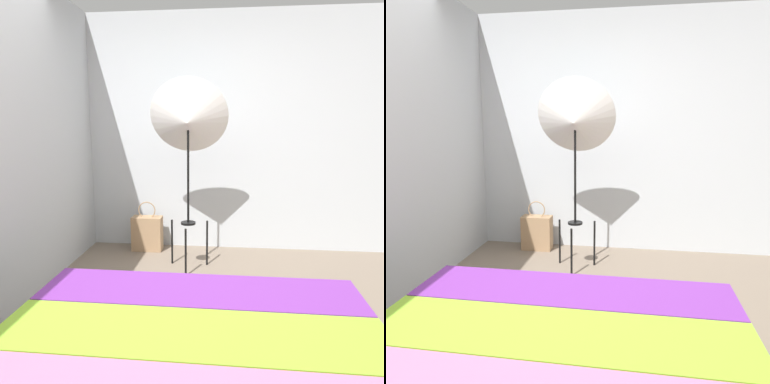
{
  "view_description": "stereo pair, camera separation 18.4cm",
  "coord_description": "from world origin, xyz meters",
  "views": [
    {
      "loc": [
        0.37,
        -2.05,
        1.41
      ],
      "look_at": [
        0.01,
        1.28,
        0.8
      ],
      "focal_mm": 35.0,
      "sensor_mm": 36.0,
      "label": 1
    },
    {
      "loc": [
        0.55,
        -2.03,
        1.41
      ],
      "look_at": [
        0.01,
        1.28,
        0.8
      ],
      "focal_mm": 35.0,
      "sensor_mm": 36.0,
      "label": 2
    }
  ],
  "objects": [
    {
      "name": "ground_plane",
      "position": [
        0.0,
        0.0,
        0.0
      ],
      "size": [
        14.0,
        14.0,
        0.0
      ],
      "primitive_type": "plane",
      "color": "#756656"
    },
    {
      "name": "wall_back",
      "position": [
        0.0,
        2.15,
        1.3
      ],
      "size": [
        8.0,
        0.05,
        2.6
      ],
      "color": "#B7BCC1",
      "rests_on": "ground_plane"
    },
    {
      "name": "photo_umbrella",
      "position": [
        -0.05,
        1.45,
        1.44
      ],
      "size": [
        0.75,
        0.46,
        1.83
      ],
      "color": "black",
      "rests_on": "ground_plane"
    },
    {
      "name": "tote_bag",
      "position": [
        -0.57,
        1.94,
        0.2
      ],
      "size": [
        0.33,
        0.17,
        0.56
      ],
      "color": "#9E7A56",
      "rests_on": "ground_plane"
    },
    {
      "name": "wall_side_left",
      "position": [
        -1.28,
        1.0,
        1.3
      ],
      "size": [
        0.05,
        8.0,
        2.6
      ],
      "color": "#B7BCC1",
      "rests_on": "ground_plane"
    }
  ]
}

